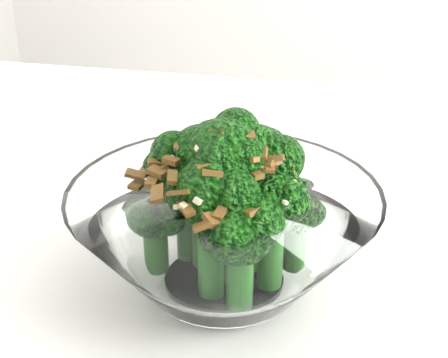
% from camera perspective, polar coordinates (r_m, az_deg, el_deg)
% --- Properties ---
extents(table, '(1.31, 0.98, 0.75)m').
position_cam_1_polar(table, '(0.69, 5.92, -8.07)').
color(table, white).
rests_on(table, ground).
extents(broccoli_dish, '(0.24, 0.24, 0.15)m').
position_cam_1_polar(broccoli_dish, '(0.53, 0.05, -4.06)').
color(broccoli_dish, white).
rests_on(broccoli_dish, table).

